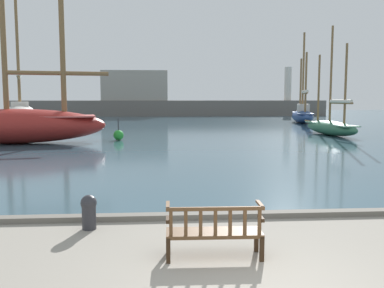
{
  "coord_description": "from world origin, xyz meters",
  "views": [
    {
      "loc": [
        -1.4,
        -5.38,
        2.67
      ],
      "look_at": [
        -0.26,
        10.0,
        1.0
      ],
      "focal_mm": 40.0,
      "sensor_mm": 36.0,
      "label": 1
    }
  ],
  "objects_px": {
    "park_bench": "(214,231)",
    "sailboat_outer_starboard": "(20,112)",
    "sailboat_outer_port": "(331,126)",
    "channel_buoy": "(119,135)",
    "sailboat_distant_harbor": "(12,122)",
    "mooring_bollard": "(89,210)",
    "sailboat_centre_channel": "(302,114)"
  },
  "relations": [
    {
      "from": "park_bench",
      "to": "sailboat_outer_starboard",
      "type": "xyz_separation_m",
      "value": [
        -14.62,
        36.33,
        0.84
      ]
    },
    {
      "from": "sailboat_outer_starboard",
      "to": "channel_buoy",
      "type": "bearing_deg",
      "value": -56.47
    },
    {
      "from": "sailboat_centre_channel",
      "to": "mooring_bollard",
      "type": "xyz_separation_m",
      "value": [
        -16.2,
        -34.83,
        -0.6
      ]
    },
    {
      "from": "park_bench",
      "to": "sailboat_outer_starboard",
      "type": "bearing_deg",
      "value": 111.92
    },
    {
      "from": "sailboat_outer_port",
      "to": "mooring_bollard",
      "type": "xyz_separation_m",
      "value": [
        -13.33,
        -20.36,
        -0.34
      ]
    },
    {
      "from": "sailboat_outer_port",
      "to": "sailboat_centre_channel",
      "type": "distance_m",
      "value": 14.75
    },
    {
      "from": "mooring_bollard",
      "to": "channel_buoy",
      "type": "distance_m",
      "value": 17.75
    },
    {
      "from": "sailboat_outer_starboard",
      "to": "sailboat_distant_harbor",
      "type": "height_order",
      "value": "sailboat_distant_harbor"
    },
    {
      "from": "mooring_bollard",
      "to": "sailboat_distant_harbor",
      "type": "bearing_deg",
      "value": 113.09
    },
    {
      "from": "sailboat_outer_starboard",
      "to": "channel_buoy",
      "type": "height_order",
      "value": "sailboat_outer_starboard"
    },
    {
      "from": "park_bench",
      "to": "sailboat_distant_harbor",
      "type": "relative_size",
      "value": 0.12
    },
    {
      "from": "sailboat_distant_harbor",
      "to": "sailboat_outer_port",
      "type": "xyz_separation_m",
      "value": [
        20.25,
        4.13,
        -0.6
      ]
    },
    {
      "from": "sailboat_outer_port",
      "to": "channel_buoy",
      "type": "relative_size",
      "value": 5.78
    },
    {
      "from": "sailboat_centre_channel",
      "to": "channel_buoy",
      "type": "xyz_separation_m",
      "value": [
        -17.3,
        -17.12,
        -0.59
      ]
    },
    {
      "from": "park_bench",
      "to": "sailboat_centre_channel",
      "type": "relative_size",
      "value": 0.17
    },
    {
      "from": "sailboat_outer_port",
      "to": "sailboat_outer_starboard",
      "type": "bearing_deg",
      "value": 150.96
    },
    {
      "from": "sailboat_outer_starboard",
      "to": "mooring_bollard",
      "type": "height_order",
      "value": "sailboat_outer_starboard"
    },
    {
      "from": "sailboat_outer_starboard",
      "to": "sailboat_outer_port",
      "type": "relative_size",
      "value": 1.57
    },
    {
      "from": "park_bench",
      "to": "sailboat_outer_port",
      "type": "xyz_separation_m",
      "value": [
        10.98,
        22.12,
        0.26
      ]
    },
    {
      "from": "park_bench",
      "to": "mooring_bollard",
      "type": "relative_size",
      "value": 2.27
    },
    {
      "from": "sailboat_outer_starboard",
      "to": "sailboat_centre_channel",
      "type": "xyz_separation_m",
      "value": [
        28.48,
        0.25,
        -0.32
      ]
    },
    {
      "from": "sailboat_outer_port",
      "to": "sailboat_centre_channel",
      "type": "relative_size",
      "value": 0.83
    },
    {
      "from": "sailboat_outer_starboard",
      "to": "park_bench",
      "type": "bearing_deg",
      "value": -68.08
    },
    {
      "from": "sailboat_centre_channel",
      "to": "mooring_bollard",
      "type": "bearing_deg",
      "value": -114.95
    },
    {
      "from": "sailboat_outer_starboard",
      "to": "channel_buoy",
      "type": "xyz_separation_m",
      "value": [
        11.18,
        -16.86,
        -0.91
      ]
    },
    {
      "from": "sailboat_distant_harbor",
      "to": "sailboat_centre_channel",
      "type": "xyz_separation_m",
      "value": [
        23.12,
        18.6,
        -0.34
      ]
    },
    {
      "from": "sailboat_outer_starboard",
      "to": "sailboat_centre_channel",
      "type": "relative_size",
      "value": 1.3
    },
    {
      "from": "channel_buoy",
      "to": "sailboat_outer_starboard",
      "type": "bearing_deg",
      "value": 123.53
    },
    {
      "from": "sailboat_outer_starboard",
      "to": "sailboat_outer_port",
      "type": "bearing_deg",
      "value": -29.04
    },
    {
      "from": "channel_buoy",
      "to": "sailboat_distant_harbor",
      "type": "bearing_deg",
      "value": -165.68
    },
    {
      "from": "sailboat_distant_harbor",
      "to": "mooring_bollard",
      "type": "bearing_deg",
      "value": -66.91
    },
    {
      "from": "sailboat_outer_starboard",
      "to": "sailboat_outer_port",
      "type": "xyz_separation_m",
      "value": [
        25.61,
        -14.22,
        -0.57
      ]
    }
  ]
}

